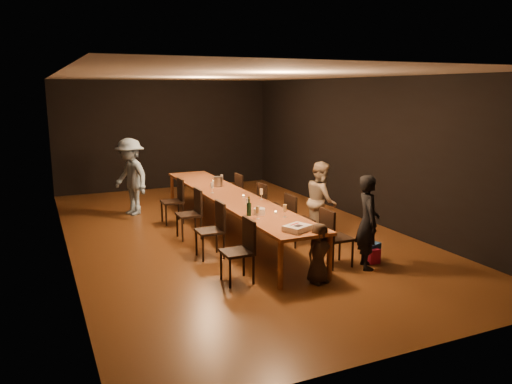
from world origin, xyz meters
name	(u,v)px	position (x,y,z in m)	size (l,w,h in m)	color
ground	(231,233)	(0.00, 0.00, 0.00)	(10.00, 10.00, 0.00)	#402610
room_shell	(230,126)	(0.00, 0.00, 2.08)	(6.04, 10.04, 3.02)	black
table	(231,198)	(0.00, 0.00, 0.70)	(0.90, 6.00, 0.75)	brown
chair_right_0	(337,237)	(0.85, -2.40, 0.47)	(0.42, 0.42, 0.93)	black
chair_right_1	(300,219)	(0.85, -1.20, 0.47)	(0.42, 0.42, 0.93)	black
chair_right_2	(271,205)	(0.85, 0.00, 0.47)	(0.42, 0.42, 0.93)	black
chair_right_3	(247,194)	(0.85, 1.20, 0.47)	(0.42, 0.42, 0.93)	black
chair_left_0	(237,251)	(-0.85, -2.40, 0.47)	(0.42, 0.42, 0.93)	black
chair_left_1	(210,230)	(-0.85, -1.20, 0.47)	(0.42, 0.42, 0.93)	black
chair_left_2	(189,214)	(-0.85, 0.00, 0.47)	(0.42, 0.42, 0.93)	black
chair_left_3	(172,201)	(-0.85, 1.20, 0.47)	(0.42, 0.42, 0.93)	black
woman_birthday	(368,222)	(1.23, -2.68, 0.74)	(0.54, 0.35, 1.48)	black
woman_tan	(321,200)	(1.42, -0.98, 0.72)	(0.70, 0.55, 1.45)	tan
man_blue	(131,177)	(-1.48, 2.28, 0.85)	(1.10, 0.63, 1.71)	#82A5C9
child	(319,253)	(0.21, -2.90, 0.44)	(0.43, 0.28, 0.89)	#3B2C21
gift_bag_red	(374,256)	(1.44, -2.58, 0.12)	(0.20, 0.11, 0.24)	#DC2156
gift_bag_blue	(373,252)	(1.52, -2.46, 0.15)	(0.24, 0.16, 0.30)	#214A92
birthday_cake	(297,228)	(-0.03, -2.69, 0.79)	(0.45, 0.41, 0.09)	white
plate_stack	(259,211)	(-0.13, -1.60, 0.80)	(0.19, 0.19, 0.11)	white
champagne_bottle	(249,206)	(-0.31, -1.60, 0.91)	(0.07, 0.07, 0.32)	black
ice_bucket	(218,181)	(0.08, 0.95, 0.85)	(0.19, 0.19, 0.21)	#A3A3A8
wineglass_0	(258,213)	(-0.27, -1.84, 0.85)	(0.06, 0.06, 0.21)	beige
wineglass_1	(285,211)	(0.17, -1.92, 0.85)	(0.06, 0.06, 0.21)	beige
wineglass_2	(248,204)	(-0.18, -1.24, 0.85)	(0.06, 0.06, 0.21)	silver
wineglass_3	(261,194)	(0.37, -0.60, 0.85)	(0.06, 0.06, 0.21)	beige
wineglass_4	(212,188)	(-0.26, 0.35, 0.85)	(0.06, 0.06, 0.21)	silver
wineglass_5	(222,179)	(0.24, 1.16, 0.85)	(0.06, 0.06, 0.21)	silver
tealight_near	(276,212)	(0.15, -1.64, 0.77)	(0.05, 0.05, 0.03)	#B2B7B2
tealight_mid	(243,196)	(0.15, -0.26, 0.77)	(0.05, 0.05, 0.03)	#B2B7B2
tealight_far	(214,182)	(0.15, 1.42, 0.77)	(0.05, 0.05, 0.03)	#B2B7B2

